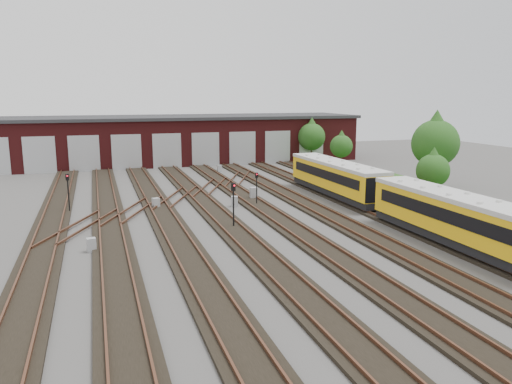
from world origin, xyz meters
name	(u,v)px	position (x,y,z in m)	size (l,w,h in m)	color
ground	(272,237)	(0.00, 0.00, 0.00)	(120.00, 120.00, 0.00)	#43413E
track_network	(266,234)	(-0.17, 0.59, 0.11)	(30.40, 70.00, 0.33)	black
maintenance_shed	(175,139)	(-0.01, 39.97, 3.20)	(51.00, 12.50, 6.35)	#4E1315
grass_verge	(423,192)	(19.00, 10.00, 0.03)	(8.00, 55.00, 0.05)	#2A531B
metro_train	(456,218)	(10.00, -5.40, 1.84)	(2.73, 46.28, 2.95)	black
signal_mast_0	(68,188)	(-12.90, 11.43, 2.01)	(0.28, 0.26, 3.13)	black
signal_mast_1	(233,199)	(-1.77, 2.97, 2.07)	(0.32, 0.30, 3.22)	black
signal_mast_2	(257,184)	(2.05, 9.52, 1.80)	(0.23, 0.22, 2.80)	black
signal_mast_3	(357,183)	(9.89, 6.66, 1.99)	(0.27, 0.25, 3.13)	black
relay_cabinet_0	(91,245)	(-11.23, 0.41, 0.43)	(0.51, 0.43, 0.85)	#9A9C9F
relay_cabinet_1	(156,203)	(-6.21, 10.81, 0.45)	(0.54, 0.45, 0.90)	#9A9C9F
relay_cabinet_2	(234,201)	(0.15, 9.65, 0.44)	(0.53, 0.44, 0.88)	#9A9C9F
relay_cabinet_3	(219,169)	(3.47, 28.45, 0.44)	(0.52, 0.44, 0.87)	#9A9C9F
relay_cabinet_4	(254,193)	(2.56, 11.89, 0.55)	(0.66, 0.55, 1.10)	#9A9C9F
tree_0	(312,133)	(17.78, 33.43, 3.99)	(3.74, 3.74, 6.20)	#302415
tree_1	(341,143)	(19.38, 27.70, 3.08)	(2.89, 2.89, 4.80)	#302415
tree_2	(436,138)	(21.79, 12.30, 5.00)	(4.70, 4.70, 7.78)	#302415
tree_3	(433,167)	(17.21, 6.46, 3.06)	(2.88, 2.88, 4.77)	#302415
bush_1	(358,172)	(16.74, 18.56, 0.87)	(1.74, 1.74, 1.74)	#1D4614
bush_2	(330,160)	(19.15, 30.45, 0.59)	(1.17, 1.17, 1.17)	#1D4614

